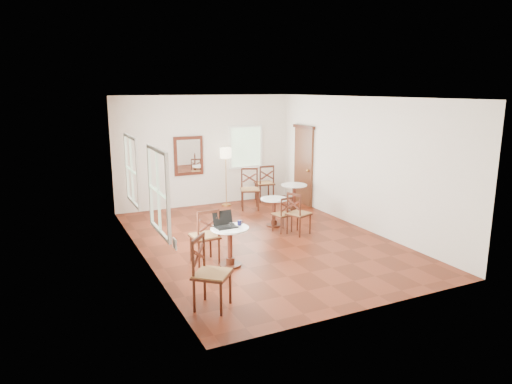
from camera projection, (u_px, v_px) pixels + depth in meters
ground at (262, 240)px, 9.88m from camera, size 7.00×7.00×0.00m
room_shell at (254, 151)px, 9.68m from camera, size 5.02×7.02×3.01m
cafe_table_near at (230, 242)px, 8.36m from camera, size 0.69×0.69×0.73m
cafe_table_mid at (274, 209)px, 10.84m from camera, size 0.63×0.63×0.67m
cafe_table_back at (294, 195)px, 12.16m from camera, size 0.68×0.68×0.71m
chair_near_a at (205, 236)px, 8.50m from camera, size 0.51×0.51×1.05m
chair_near_b at (210, 273)px, 6.75m from camera, size 0.71×0.71×1.09m
chair_mid_a at (283, 214)px, 10.40m from camera, size 0.44×0.44×0.81m
chair_mid_b at (298, 213)px, 10.20m from camera, size 0.56×0.56×0.96m
chair_back_a at (265, 183)px, 13.21m from camera, size 0.54×0.54×1.06m
chair_back_b at (250, 189)px, 12.35m from camera, size 0.65×0.65×1.10m
floor_lamp at (226, 157)px, 12.54m from camera, size 0.31×0.31×1.60m
laptop at (224, 223)px, 8.35m from camera, size 0.40×0.34×0.27m
mouse at (232, 224)px, 8.45m from camera, size 0.11×0.08×0.04m
navy_mug at (240, 223)px, 8.43m from camera, size 0.12×0.08×0.09m
water_glass at (230, 225)px, 8.27m from camera, size 0.06×0.06×0.09m
power_adapter at (224, 273)px, 8.11m from camera, size 0.09×0.05×0.04m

